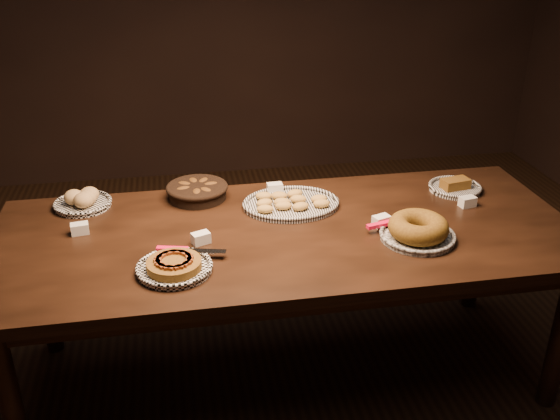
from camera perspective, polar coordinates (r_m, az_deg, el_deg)
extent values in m
plane|color=black|center=(2.99, 0.59, -14.67)|extent=(5.00, 5.00, 0.00)
cube|color=black|center=(2.58, 0.66, -2.34)|extent=(2.40, 1.00, 0.05)
cylinder|color=black|center=(2.53, -23.41, -15.83)|extent=(0.08, 0.08, 0.70)
cylinder|color=black|center=(2.87, 24.26, -10.50)|extent=(0.08, 0.08, 0.70)
cylinder|color=black|center=(3.13, -20.75, -6.64)|extent=(0.08, 0.08, 0.70)
cylinder|color=black|center=(3.41, 17.54, -3.28)|extent=(0.08, 0.08, 0.70)
torus|color=white|center=(2.31, -9.65, -5.11)|extent=(0.28, 0.28, 0.02)
cylinder|color=#4A300E|center=(2.30, -9.66, -4.94)|extent=(0.22, 0.22, 0.03)
cube|color=#612710|center=(2.30, -8.35, -4.29)|extent=(0.03, 0.07, 0.01)
cube|color=#612710|center=(2.32, -8.69, -3.97)|extent=(0.06, 0.07, 0.01)
cube|color=#612710|center=(2.34, -9.33, -3.81)|extent=(0.07, 0.04, 0.01)
cube|color=#612710|center=(2.34, -10.09, -3.86)|extent=(0.07, 0.04, 0.01)
cube|color=#612710|center=(2.33, -10.73, -4.11)|extent=(0.06, 0.06, 0.01)
cube|color=#612710|center=(2.30, -11.05, -4.47)|extent=(0.03, 0.07, 0.01)
cube|color=#612710|center=(2.28, -10.95, -4.85)|extent=(0.05, 0.07, 0.01)
cube|color=#612710|center=(2.25, -10.44, -5.12)|extent=(0.07, 0.05, 0.01)
cube|color=#612710|center=(2.25, -9.69, -5.18)|extent=(0.07, 0.02, 0.01)
cube|color=#612710|center=(2.25, -8.94, -5.01)|extent=(0.07, 0.05, 0.01)
cube|color=#612710|center=(2.27, -8.44, -4.68)|extent=(0.05, 0.07, 0.01)
cube|color=#FF0C40|center=(2.40, -9.82, -3.56)|extent=(0.12, 0.05, 0.02)
cube|color=silver|center=(2.38, -6.75, -3.76)|extent=(0.15, 0.07, 0.00)
torus|color=black|center=(2.76, 1.01, 0.70)|extent=(0.35, 0.35, 0.02)
ellipsoid|color=olive|center=(2.67, -1.38, 0.08)|extent=(0.08, 0.06, 0.04)
ellipsoid|color=olive|center=(2.70, 0.31, 0.39)|extent=(0.08, 0.05, 0.04)
ellipsoid|color=olive|center=(2.70, 1.90, 0.34)|extent=(0.08, 0.06, 0.04)
ellipsoid|color=olive|center=(2.73, 3.81, 0.60)|extent=(0.08, 0.05, 0.04)
ellipsoid|color=olive|center=(2.73, -1.43, 0.65)|extent=(0.08, 0.07, 0.04)
ellipsoid|color=olive|center=(2.74, 0.18, 0.73)|extent=(0.08, 0.06, 0.04)
ellipsoid|color=olive|center=(2.77, 1.67, 1.02)|extent=(0.08, 0.06, 0.04)
ellipsoid|color=olive|center=(2.77, 3.58, 1.03)|extent=(0.07, 0.05, 0.04)
ellipsoid|color=olive|center=(2.80, -1.49, 1.30)|extent=(0.08, 0.06, 0.04)
ellipsoid|color=olive|center=(2.80, -0.07, 1.33)|extent=(0.08, 0.06, 0.04)
ellipsoid|color=olive|center=(2.82, 1.37, 1.53)|extent=(0.08, 0.06, 0.04)
torus|color=black|center=(2.55, 12.46, -2.20)|extent=(0.30, 0.30, 0.02)
torus|color=brown|center=(2.53, 12.53, -1.53)|extent=(0.32, 0.32, 0.08)
cube|color=#FF0C40|center=(2.58, 9.14, -1.33)|extent=(0.12, 0.05, 0.02)
cube|color=silver|center=(2.64, 11.53, -0.88)|extent=(0.15, 0.07, 0.00)
cylinder|color=black|center=(2.86, -7.57, 1.68)|extent=(0.29, 0.29, 0.06)
torus|color=black|center=(2.85, -7.60, 2.07)|extent=(0.28, 0.28, 0.02)
ellipsoid|color=#371B0B|center=(2.86, -6.33, 2.20)|extent=(0.09, 0.06, 0.04)
ellipsoid|color=#371B0B|center=(2.90, -7.01, 2.50)|extent=(0.08, 0.10, 0.04)
ellipsoid|color=#371B0B|center=(2.91, -7.93, 2.49)|extent=(0.06, 0.09, 0.04)
ellipsoid|color=#371B0B|center=(2.88, -8.72, 2.21)|extent=(0.10, 0.08, 0.04)
ellipsoid|color=#371B0B|center=(2.83, -8.82, 1.76)|extent=(0.09, 0.07, 0.04)
ellipsoid|color=#371B0B|center=(2.79, -7.61, 1.48)|extent=(0.05, 0.09, 0.04)
ellipsoid|color=#371B0B|center=(2.80, -6.78, 1.64)|extent=(0.09, 0.09, 0.04)
torus|color=white|center=(2.89, -17.60, 0.66)|extent=(0.25, 0.25, 0.02)
ellipsoid|color=#9E7449|center=(2.89, -18.34, 1.12)|extent=(0.09, 0.09, 0.07)
ellipsoid|color=#9E7449|center=(2.90, -17.03, 1.38)|extent=(0.09, 0.09, 0.07)
ellipsoid|color=#9E7449|center=(2.85, -17.54, 0.86)|extent=(0.09, 0.09, 0.07)
ellipsoid|color=#9E7449|center=(2.87, -17.26, 1.06)|extent=(0.09, 0.09, 0.07)
torus|color=black|center=(3.03, 15.71, 2.09)|extent=(0.25, 0.25, 0.02)
cube|color=#4A300E|center=(3.02, 15.74, 2.35)|extent=(0.14, 0.09, 0.05)
cube|color=white|center=(2.48, -7.25, -2.56)|extent=(0.08, 0.07, 0.04)
cube|color=white|center=(2.89, -0.49, 2.02)|extent=(0.07, 0.05, 0.04)
cube|color=white|center=(2.62, 9.24, -0.99)|extent=(0.08, 0.07, 0.04)
cube|color=white|center=(2.66, -17.84, -1.63)|extent=(0.08, 0.05, 0.04)
cube|color=white|center=(2.88, 16.77, 0.74)|extent=(0.08, 0.06, 0.04)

